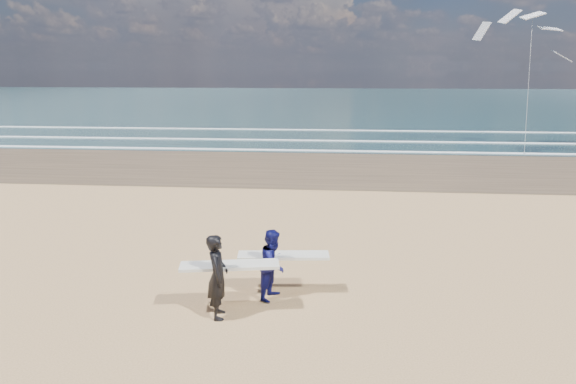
# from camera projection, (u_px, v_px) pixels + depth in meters

# --- Properties ---
(ocean) EXTENTS (220.00, 100.00, 0.02)m
(ocean) POSITION_uv_depth(u_px,v_px,m) (443.00, 102.00, 79.46)
(ocean) COLOR #193538
(ocean) RESTS_ON ground
(foam_breakers) EXTENTS (220.00, 11.70, 0.05)m
(foam_breakers) POSITION_uv_depth(u_px,v_px,m) (566.00, 142.00, 36.98)
(foam_breakers) COLOR white
(foam_breakers) RESTS_ON ground
(surfer_near) EXTENTS (2.26, 1.18, 1.90)m
(surfer_near) POSITION_uv_depth(u_px,v_px,m) (219.00, 275.00, 11.16)
(surfer_near) COLOR black
(surfer_near) RESTS_ON ground
(surfer_far) EXTENTS (2.24, 1.21, 1.70)m
(surfer_far) POSITION_uv_depth(u_px,v_px,m) (274.00, 263.00, 12.12)
(surfer_far) COLOR #0E0F50
(surfer_far) RESTS_ON ground
(kite_1) EXTENTS (6.62, 4.83, 9.96)m
(kite_1) POSITION_uv_depth(u_px,v_px,m) (530.00, 60.00, 33.33)
(kite_1) COLOR slate
(kite_1) RESTS_ON ground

